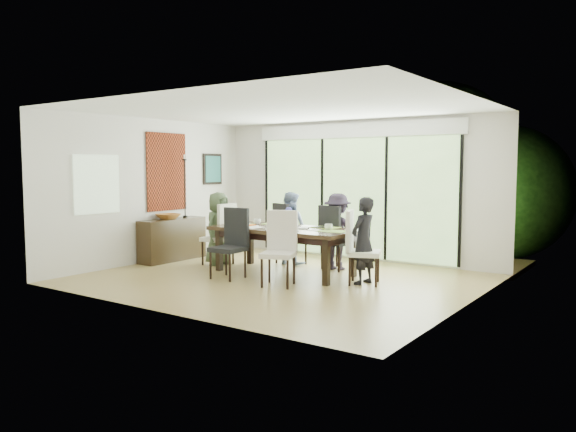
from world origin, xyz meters
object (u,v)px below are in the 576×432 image
Objects in this scene: chair_right_end at (364,247)px; person_far_right at (338,232)px; cup_a at (257,222)px; cup_c at (328,227)px; chair_far_right at (338,237)px; cup_b at (288,226)px; person_right_end at (363,241)px; table_top at (284,229)px; laptop at (241,224)px; vase at (289,224)px; bowl at (168,216)px; person_left_end at (218,229)px; chair_far_left at (291,233)px; chair_near_right at (278,249)px; chair_near_left at (228,243)px; chair_left_end at (218,234)px; sideboard at (172,240)px; person_far_left at (290,228)px.

chair_right_end is 1.27m from person_far_right.
cup_c is (1.50, -0.05, 0.00)m from cup_a.
cup_b is at bearing 78.46° from chair_far_right.
person_right_end reaches higher than chair_right_end.
person_far_right reaches higher than table_top.
laptop is at bearing 180.00° from cup_b.
chair_right_end reaches higher than vase.
laptop is at bearing 28.03° from person_far_right.
person_left_end is at bearing 12.17° from bowl.
chair_far_right is at bearing 19.22° from bowl.
vase is at bearing 123.69° from cup_b.
chair_right_end is 2.13m from chair_far_left.
chair_far_left is 2.38m from bowl.
chair_far_left is 8.87× the size of cup_c.
chair_near_right is at bearing 99.63° from chair_far_right.
chair_near_left is (-0.50, -0.87, -0.18)m from table_top.
laptop is at bearing -103.78° from person_left_end.
table_top is at bearing 68.39° from chair_far_right.
bowl is at bearing 72.29° from chair_right_end.
cup_b is 0.68m from cup_c.
person_left_end reaches higher than chair_left_end.
person_left_end is 10.75× the size of vase.
chair_far_right is 0.10m from person_far_right.
chair_near_left is 3.33× the size of laptop.
chair_right_end is 2.69× the size of bowl.
person_far_right is at bearing 17.22° from sideboard.
cup_a is (-2.18, 0.15, 0.16)m from person_right_end.
person_far_left is (-0.95, 1.70, 0.10)m from chair_near_right.
chair_far_right is 8.87× the size of cup_c.
chair_left_end is at bearing -177.51° from cup_c.
cup_c is (-0.70, 0.10, 0.26)m from chair_right_end.
chair_right_end is (1.50, 0.00, -0.18)m from table_top.
chair_right_end is 1.38m from cup_b.
person_far_right is 0.94× the size of sideboard.
person_far_left is (-1.00, -0.02, 0.10)m from chair_far_right.
chair_far_left is at bearing 149.04° from cup_c.
chair_near_left is 11.00× the size of cup_b.
chair_far_right is 9.17× the size of vase.
person_left_end is at bearing 136.57° from chair_near_left.
chair_right_end is 0.85× the size of person_far_left.
person_right_end is at bearing 178.48° from chair_far_left.
table_top is 1.48m from person_right_end.
chair_near_right is 0.85× the size of person_far_right.
laptop is 0.81× the size of bowl.
chair_left_end is 0.69m from laptop.
laptop is (-2.35, -0.10, 0.22)m from chair_right_end.
chair_far_left is 0.80× the size of sideboard.
person_far_left is (1.05, 0.83, 0.10)m from chair_left_end.
sideboard is (-2.60, -0.18, -0.44)m from vase.
vase is (1.53, 0.05, 0.17)m from person_left_end.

